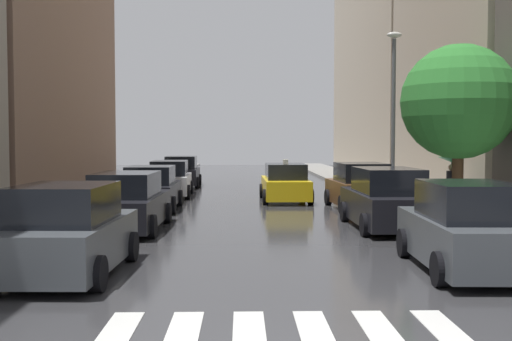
{
  "coord_description": "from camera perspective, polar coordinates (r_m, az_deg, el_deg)",
  "views": [
    {
      "loc": [
        -0.55,
        -6.01,
        2.62
      ],
      "look_at": [
        0.06,
        19.81,
        1.36
      ],
      "focal_mm": 43.13,
      "sensor_mm": 36.0,
      "label": 1
    }
  ],
  "objects": [
    {
      "name": "parked_car_right_third",
      "position": [
        23.85,
        9.61,
        -1.56
      ],
      "size": [
        2.28,
        4.29,
        1.77
      ],
      "rotation": [
        0.0,
        0.0,
        1.62
      ],
      "color": "brown",
      "rests_on": "ground"
    },
    {
      "name": "crosswalk_stripes",
      "position": [
        8.58,
        2.49,
        -14.95
      ],
      "size": [
        4.95,
        2.2,
        0.01
      ],
      "color": "silver",
      "rests_on": "ground"
    },
    {
      "name": "parked_car_left_fourth",
      "position": [
        29.1,
        -7.98,
        -0.84
      ],
      "size": [
        2.13,
        4.63,
        1.68
      ],
      "rotation": [
        0.0,
        0.0,
        1.6
      ],
      "color": "silver",
      "rests_on": "ground"
    },
    {
      "name": "street_tree_right",
      "position": [
        20.78,
        18.29,
        6.04
      ],
      "size": [
        3.68,
        3.68,
        5.55
      ],
      "color": "#513823",
      "rests_on": "sidewalk_right"
    },
    {
      "name": "parked_car_left_second",
      "position": [
        18.29,
        -11.83,
        -2.99
      ],
      "size": [
        2.15,
        4.7,
        1.7
      ],
      "rotation": [
        0.0,
        0.0,
        1.56
      ],
      "color": "black",
      "rests_on": "ground"
    },
    {
      "name": "taxi_midroad",
      "position": [
        26.56,
        2.72,
        -1.2
      ],
      "size": [
        2.11,
        4.69,
        1.81
      ],
      "rotation": [
        0.0,
        0.0,
        1.58
      ],
      "color": "yellow",
      "rests_on": "ground"
    },
    {
      "name": "parked_car_right_second",
      "position": [
        18.66,
        11.95,
        -2.73
      ],
      "size": [
        2.13,
        4.79,
        1.81
      ],
      "rotation": [
        0.0,
        0.0,
        1.58
      ],
      "color": "black",
      "rests_on": "ground"
    },
    {
      "name": "parked_car_left_nearest",
      "position": [
        12.5,
        -17.09,
        -5.57
      ],
      "size": [
        2.2,
        4.2,
        1.78
      ],
      "rotation": [
        0.0,
        0.0,
        1.54
      ],
      "color": "#474C51",
      "rests_on": "ground"
    },
    {
      "name": "parked_car_right_nearest",
      "position": [
        13.04,
        18.88,
        -5.23
      ],
      "size": [
        2.14,
        4.35,
        1.8
      ],
      "rotation": [
        0.0,
        0.0,
        1.53
      ],
      "color": "#474C51",
      "rests_on": "ground"
    },
    {
      "name": "ground_plane",
      "position": [
        30.13,
        -0.3,
        -2.22
      ],
      "size": [
        28.0,
        72.0,
        0.04
      ],
      "primitive_type": "cube",
      "color": "#353538"
    },
    {
      "name": "lamp_post_right",
      "position": [
        25.37,
        12.64,
        6.03
      ],
      "size": [
        0.6,
        0.28,
        6.8
      ],
      "color": "#595B60",
      "rests_on": "sidewalk_right"
    },
    {
      "name": "parked_car_left_third",
      "position": [
        23.49,
        -9.69,
        -1.74
      ],
      "size": [
        2.1,
        4.18,
        1.66
      ],
      "rotation": [
        0.0,
        0.0,
        1.58
      ],
      "color": "black",
      "rests_on": "ground"
    },
    {
      "name": "sidewalk_right",
      "position": [
        30.93,
        11.83,
        -1.98
      ],
      "size": [
        3.0,
        72.0,
        0.15
      ],
      "primitive_type": "cube",
      "color": "gray",
      "rests_on": "ground"
    },
    {
      "name": "building_right_far",
      "position": [
        47.72,
        12.83,
        9.34
      ],
      "size": [
        6.0,
        21.64,
        16.23
      ],
      "primitive_type": "cube",
      "color": "#B2A38C",
      "rests_on": "ground"
    },
    {
      "name": "sidewalk_left",
      "position": [
        30.7,
        -12.53,
        -2.02
      ],
      "size": [
        3.0,
        72.0,
        0.15
      ],
      "primitive_type": "cube",
      "color": "gray",
      "rests_on": "ground"
    },
    {
      "name": "parked_car_left_fifth",
      "position": [
        34.88,
        -6.92,
        -0.2
      ],
      "size": [
        2.13,
        4.13,
        1.74
      ],
      "rotation": [
        0.0,
        0.0,
        1.59
      ],
      "color": "black",
      "rests_on": "ground"
    },
    {
      "name": "pedestrian_near_tree",
      "position": [
        23.46,
        17.67,
        -0.04
      ],
      "size": [
        0.99,
        0.99,
        1.87
      ],
      "rotation": [
        0.0,
        0.0,
        4.22
      ],
      "color": "navy",
      "rests_on": "sidewalk_right"
    }
  ]
}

